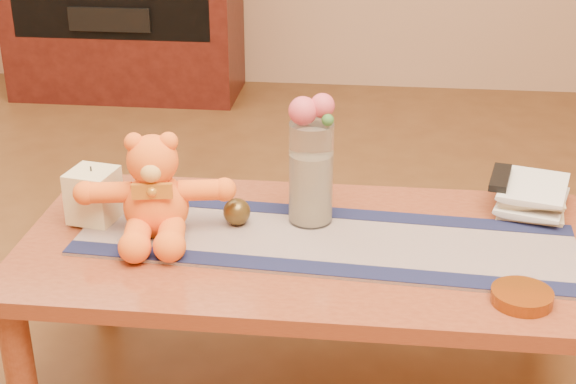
# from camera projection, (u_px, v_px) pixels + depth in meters

# --- Properties ---
(coffee_table_top) EXTENTS (1.40, 0.70, 0.04)m
(coffee_table_top) POSITION_uv_depth(u_px,v_px,m) (308.00, 249.00, 2.01)
(coffee_table_top) COLOR maroon
(coffee_table_top) RESTS_ON floor
(table_leg_fl) EXTENTS (0.07, 0.07, 0.41)m
(table_leg_fl) POSITION_uv_depth(u_px,v_px,m) (21.00, 379.00, 1.90)
(table_leg_fl) COLOR maroon
(table_leg_fl) RESTS_ON floor
(table_leg_bl) EXTENTS (0.07, 0.07, 0.41)m
(table_leg_bl) POSITION_uv_depth(u_px,v_px,m) (101.00, 257.00, 2.43)
(table_leg_bl) COLOR maroon
(table_leg_bl) RESTS_ON floor
(table_leg_br) EXTENTS (0.07, 0.07, 0.41)m
(table_leg_br) POSITION_uv_depth(u_px,v_px,m) (544.00, 282.00, 2.30)
(table_leg_br) COLOR maroon
(table_leg_br) RESTS_ON floor
(persian_runner) EXTENTS (1.22, 0.42, 0.01)m
(persian_runner) POSITION_uv_depth(u_px,v_px,m) (325.00, 240.00, 2.00)
(persian_runner) COLOR #1B224D
(persian_runner) RESTS_ON coffee_table_top
(runner_border_near) EXTENTS (1.20, 0.13, 0.00)m
(runner_border_near) POSITION_uv_depth(u_px,v_px,m) (316.00, 268.00, 1.87)
(runner_border_near) COLOR #131739
(runner_border_near) RESTS_ON persian_runner
(runner_border_far) EXTENTS (1.20, 0.13, 0.00)m
(runner_border_far) POSITION_uv_depth(u_px,v_px,m) (332.00, 213.00, 2.13)
(runner_border_far) COLOR #131739
(runner_border_far) RESTS_ON persian_runner
(teddy_bear) EXTENTS (0.41, 0.36, 0.24)m
(teddy_bear) POSITION_uv_depth(u_px,v_px,m) (155.00, 186.00, 1.98)
(teddy_bear) COLOR orange
(teddy_bear) RESTS_ON persian_runner
(pillar_candle) EXTENTS (0.13, 0.13, 0.13)m
(pillar_candle) POSITION_uv_depth(u_px,v_px,m) (94.00, 195.00, 2.07)
(pillar_candle) COLOR beige
(pillar_candle) RESTS_ON persian_runner
(candle_wick) EXTENTS (0.00, 0.00, 0.01)m
(candle_wick) POSITION_uv_depth(u_px,v_px,m) (91.00, 169.00, 2.04)
(candle_wick) COLOR black
(candle_wick) RESTS_ON pillar_candle
(glass_vase) EXTENTS (0.11, 0.11, 0.26)m
(glass_vase) POSITION_uv_depth(u_px,v_px,m) (311.00, 173.00, 2.03)
(glass_vase) COLOR silver
(glass_vase) RESTS_ON persian_runner
(potpourri_fill) EXTENTS (0.09, 0.09, 0.18)m
(potpourri_fill) POSITION_uv_depth(u_px,v_px,m) (311.00, 188.00, 2.05)
(potpourri_fill) COLOR beige
(potpourri_fill) RESTS_ON glass_vase
(rose_left) EXTENTS (0.07, 0.07, 0.07)m
(rose_left) POSITION_uv_depth(u_px,v_px,m) (303.00, 111.00, 1.96)
(rose_left) COLOR #C54556
(rose_left) RESTS_ON glass_vase
(rose_right) EXTENTS (0.06, 0.06, 0.06)m
(rose_right) POSITION_uv_depth(u_px,v_px,m) (322.00, 106.00, 1.96)
(rose_right) COLOR #C54556
(rose_right) RESTS_ON glass_vase
(blue_flower_back) EXTENTS (0.04, 0.04, 0.04)m
(blue_flower_back) POSITION_uv_depth(u_px,v_px,m) (317.00, 108.00, 2.00)
(blue_flower_back) COLOR #465E99
(blue_flower_back) RESTS_ON glass_vase
(blue_flower_side) EXTENTS (0.04, 0.04, 0.04)m
(blue_flower_side) POSITION_uv_depth(u_px,v_px,m) (300.00, 113.00, 1.99)
(blue_flower_side) COLOR #465E99
(blue_flower_side) RESTS_ON glass_vase
(leaf_sprig) EXTENTS (0.03, 0.03, 0.03)m
(leaf_sprig) POSITION_uv_depth(u_px,v_px,m) (328.00, 120.00, 1.95)
(leaf_sprig) COLOR #33662D
(leaf_sprig) RESTS_ON glass_vase
(bronze_ball) EXTENTS (0.09, 0.09, 0.07)m
(bronze_ball) POSITION_uv_depth(u_px,v_px,m) (237.00, 212.00, 2.05)
(bronze_ball) COLOR #4A3818
(bronze_ball) RESTS_ON persian_runner
(book_bottom) EXTENTS (0.20, 0.25, 0.02)m
(book_bottom) POSITION_uv_depth(u_px,v_px,m) (498.00, 202.00, 2.18)
(book_bottom) COLOR beige
(book_bottom) RESTS_ON coffee_table_top
(book_lower) EXTENTS (0.22, 0.26, 0.02)m
(book_lower) POSITION_uv_depth(u_px,v_px,m) (500.00, 196.00, 2.17)
(book_lower) COLOR beige
(book_lower) RESTS_ON book_bottom
(book_upper) EXTENTS (0.19, 0.24, 0.02)m
(book_upper) POSITION_uv_depth(u_px,v_px,m) (497.00, 188.00, 2.17)
(book_upper) COLOR beige
(book_upper) RESTS_ON book_lower
(book_top) EXTENTS (0.22, 0.26, 0.02)m
(book_top) POSITION_uv_depth(u_px,v_px,m) (501.00, 183.00, 2.15)
(book_top) COLOR beige
(book_top) RESTS_ON book_upper
(tv_remote) EXTENTS (0.08, 0.17, 0.02)m
(tv_remote) POSITION_uv_depth(u_px,v_px,m) (500.00, 178.00, 2.14)
(tv_remote) COLOR black
(tv_remote) RESTS_ON book_top
(amber_dish) EXTENTS (0.17, 0.17, 0.03)m
(amber_dish) POSITION_uv_depth(u_px,v_px,m) (522.00, 297.00, 1.74)
(amber_dish) COLOR #BF5914
(amber_dish) RESTS_ON coffee_table_top
(stereo_lower) EXTENTS (0.42, 0.28, 0.12)m
(stereo_lower) POSITION_uv_depth(u_px,v_px,m) (117.00, 14.00, 4.24)
(stereo_lower) COLOR black
(stereo_lower) RESTS_ON media_cabinet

